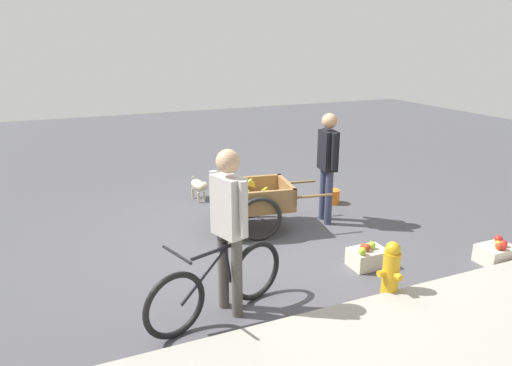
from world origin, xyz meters
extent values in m
plane|color=#47474C|center=(0.00, 0.00, 0.00)|extent=(24.00, 24.00, 0.00)
cube|color=olive|center=(-0.01, -0.26, 0.40)|extent=(1.21, 0.96, 0.10)
cube|color=olive|center=(0.51, -0.34, 0.57)|extent=(0.18, 0.80, 0.24)
cube|color=olive|center=(-0.52, -0.18, 0.57)|extent=(0.18, 0.80, 0.24)
cube|color=olive|center=(0.05, 0.10, 0.57)|extent=(1.10, 0.23, 0.24)
cube|color=olive|center=(-0.06, -0.63, 0.57)|extent=(1.10, 0.23, 0.24)
torus|color=black|center=(0.06, 0.17, 0.32)|extent=(0.64, 0.16, 0.64)
torus|color=black|center=(-0.07, -0.70, 0.32)|extent=(0.64, 0.16, 0.64)
cylinder|color=gray|center=(-0.01, -0.26, 0.32)|extent=(0.18, 0.88, 0.04)
cylinder|color=olive|center=(-0.77, 0.20, 0.55)|extent=(0.55, 0.12, 0.04)
cylinder|color=olive|center=(-0.87, -0.47, 0.55)|extent=(0.55, 0.12, 0.04)
cylinder|color=gray|center=(0.46, -0.34, 0.18)|extent=(0.04, 0.04, 0.35)
ellipsoid|color=gold|center=(0.33, -0.32, 0.55)|extent=(0.18, 0.13, 0.12)
ellipsoid|color=gold|center=(0.33, -0.32, 0.56)|extent=(0.19, 0.06, 0.11)
ellipsoid|color=gold|center=(0.35, -0.31, 0.57)|extent=(0.19, 0.07, 0.05)
ellipsoid|color=gold|center=(0.36, -0.31, 0.58)|extent=(0.19, 0.09, 0.10)
ellipsoid|color=gold|center=(0.36, -0.31, 0.59)|extent=(0.18, 0.11, 0.12)
ellipsoid|color=gold|center=(0.19, -0.08, 0.51)|extent=(0.17, 0.06, 0.14)
ellipsoid|color=gold|center=(0.21, -0.08, 0.52)|extent=(0.19, 0.07, 0.09)
ellipsoid|color=gold|center=(0.22, -0.08, 0.53)|extent=(0.19, 0.08, 0.05)
ellipsoid|color=gold|center=(0.23, -0.07, 0.54)|extent=(0.19, 0.11, 0.11)
ellipsoid|color=gold|center=(0.24, -0.07, 0.55)|extent=(0.18, 0.05, 0.15)
ellipsoid|color=gold|center=(-0.28, -0.05, 0.53)|extent=(0.18, 0.06, 0.14)
ellipsoid|color=gold|center=(-0.26, -0.05, 0.54)|extent=(0.18, 0.07, 0.05)
ellipsoid|color=gold|center=(-0.23, -0.05, 0.55)|extent=(0.18, 0.06, 0.13)
ellipsoid|color=gold|center=(-0.09, -0.55, 0.59)|extent=(0.18, 0.07, 0.13)
ellipsoid|color=gold|center=(-0.08, -0.54, 0.60)|extent=(0.19, 0.10, 0.09)
ellipsoid|color=gold|center=(-0.07, -0.54, 0.61)|extent=(0.18, 0.13, 0.09)
ellipsoid|color=gold|center=(-0.05, -0.54, 0.62)|extent=(0.17, 0.05, 0.15)
ellipsoid|color=gold|center=(-0.21, -0.07, 0.54)|extent=(0.18, 0.09, 0.13)
ellipsoid|color=gold|center=(-0.20, -0.07, 0.55)|extent=(0.19, 0.06, 0.10)
ellipsoid|color=gold|center=(-0.19, -0.06, 0.56)|extent=(0.18, 0.12, 0.05)
ellipsoid|color=gold|center=(-0.18, -0.06, 0.57)|extent=(0.19, 0.07, 0.09)
ellipsoid|color=gold|center=(-0.17, -0.05, 0.58)|extent=(0.17, 0.09, 0.15)
ellipsoid|color=gold|center=(-0.25, -0.10, 0.51)|extent=(0.17, 0.13, 0.15)
ellipsoid|color=gold|center=(-0.23, -0.10, 0.52)|extent=(0.18, 0.05, 0.05)
ellipsoid|color=gold|center=(-0.21, -0.09, 0.53)|extent=(0.18, 0.13, 0.13)
ellipsoid|color=gold|center=(-0.14, -0.07, 0.61)|extent=(0.17, 0.08, 0.15)
ellipsoid|color=gold|center=(-0.11, -0.06, 0.62)|extent=(0.18, 0.07, 0.05)
ellipsoid|color=gold|center=(-0.09, -0.06, 0.63)|extent=(0.18, 0.06, 0.14)
ellipsoid|color=gold|center=(0.12, -0.09, 0.59)|extent=(0.18, 0.07, 0.15)
ellipsoid|color=gold|center=(0.15, -0.09, 0.60)|extent=(0.18, 0.06, 0.05)
ellipsoid|color=gold|center=(0.17, -0.09, 0.61)|extent=(0.17, 0.06, 0.15)
ellipsoid|color=gold|center=(-0.06, -0.46, 0.62)|extent=(0.18, 0.06, 0.14)
ellipsoid|color=gold|center=(-0.05, -0.45, 0.63)|extent=(0.19, 0.09, 0.09)
ellipsoid|color=gold|center=(-0.04, -0.45, 0.64)|extent=(0.19, 0.08, 0.05)
ellipsoid|color=gold|center=(-0.03, -0.44, 0.65)|extent=(0.19, 0.11, 0.09)
ellipsoid|color=gold|center=(-0.01, -0.44, 0.66)|extent=(0.17, 0.10, 0.15)
cylinder|color=#333851|center=(-1.13, 0.02, 0.41)|extent=(0.11, 0.11, 0.83)
cylinder|color=#333851|center=(-1.16, -0.19, 0.41)|extent=(0.11, 0.11, 0.83)
cube|color=black|center=(-1.14, -0.09, 1.12)|extent=(0.25, 0.37, 0.58)
sphere|color=tan|center=(-1.14, -0.09, 1.55)|extent=(0.22, 0.22, 0.22)
cylinder|color=black|center=(-1.11, 0.13, 1.15)|extent=(0.08, 0.09, 0.53)
cylinder|color=black|center=(-1.18, -0.30, 1.15)|extent=(0.08, 0.18, 0.53)
torus|color=black|center=(1.64, 1.85, 0.33)|extent=(0.64, 0.27, 0.66)
torus|color=black|center=(0.69, 1.53, 0.33)|extent=(0.64, 0.27, 0.66)
cylinder|color=black|center=(1.17, 1.69, 0.73)|extent=(0.58, 0.22, 0.04)
cylinder|color=black|center=(1.05, 1.65, 0.56)|extent=(0.11, 0.07, 0.45)
cylinder|color=black|center=(1.34, 1.75, 0.51)|extent=(0.52, 0.20, 0.43)
ellipsoid|color=black|center=(1.04, 1.65, 0.82)|extent=(0.20, 0.08, 0.06)
cylinder|color=black|center=(1.59, 1.83, 0.83)|extent=(0.17, 0.45, 0.03)
cylinder|color=#4C4742|center=(0.99, 1.75, 0.42)|extent=(0.11, 0.11, 0.85)
cylinder|color=#4C4742|center=(1.06, 1.54, 0.42)|extent=(0.11, 0.11, 0.85)
cube|color=#B7B2AD|center=(1.03, 1.64, 1.15)|extent=(0.30, 0.39, 0.60)
sphere|color=tan|center=(1.03, 1.64, 1.59)|extent=(0.23, 0.23, 0.23)
cylinder|color=#B7B2AD|center=(0.96, 1.85, 1.18)|extent=(0.08, 0.11, 0.54)
cylinder|color=#B7B2AD|center=(1.10, 1.43, 1.18)|extent=(0.08, 0.12, 0.54)
ellipsoid|color=beige|center=(0.36, -1.80, 0.27)|extent=(0.23, 0.46, 0.18)
sphere|color=beige|center=(0.34, -1.53, 0.33)|extent=(0.14, 0.14, 0.14)
cylinder|color=beige|center=(0.39, -2.08, 0.31)|extent=(0.04, 0.11, 0.12)
cylinder|color=beige|center=(0.30, -1.68, 0.09)|extent=(0.04, 0.04, 0.18)
cylinder|color=beige|center=(0.40, -1.67, 0.09)|extent=(0.04, 0.04, 0.18)
cylinder|color=beige|center=(0.32, -1.94, 0.09)|extent=(0.04, 0.04, 0.18)
cylinder|color=beige|center=(0.43, -1.93, 0.09)|extent=(0.04, 0.04, 0.18)
cylinder|color=gold|center=(-0.61, 2.10, 0.28)|extent=(0.18, 0.18, 0.55)
sphere|color=gold|center=(-0.61, 2.10, 0.59)|extent=(0.16, 0.16, 0.16)
cylinder|color=gold|center=(-0.50, 2.10, 0.33)|extent=(0.10, 0.07, 0.07)
cylinder|color=gold|center=(-0.61, 2.21, 0.33)|extent=(0.07, 0.10, 0.07)
cylinder|color=orange|center=(-1.69, -0.75, 0.12)|extent=(0.25, 0.25, 0.24)
cube|color=beige|center=(-2.39, 1.93, 0.11)|extent=(0.44, 0.32, 0.22)
sphere|color=red|center=(-2.36, 2.03, 0.26)|extent=(0.09, 0.09, 0.09)
sphere|color=red|center=(-2.45, 1.97, 0.26)|extent=(0.09, 0.09, 0.09)
sphere|color=#B23319|center=(-2.32, 2.01, 0.27)|extent=(0.09, 0.09, 0.09)
sphere|color=#99BF33|center=(-2.37, 1.95, 0.26)|extent=(0.09, 0.09, 0.09)
sphere|color=red|center=(-2.49, 1.86, 0.27)|extent=(0.10, 0.10, 0.10)
cube|color=beige|center=(-0.86, 1.38, 0.11)|extent=(0.44, 0.32, 0.22)
sphere|color=#99BF33|center=(-0.70, 1.47, 0.27)|extent=(0.10, 0.10, 0.10)
sphere|color=#B23319|center=(-0.81, 1.41, 0.27)|extent=(0.10, 0.10, 0.10)
sphere|color=#B23319|center=(-0.81, 1.35, 0.26)|extent=(0.08, 0.08, 0.08)
sphere|color=#99BF33|center=(-0.91, 1.38, 0.27)|extent=(0.09, 0.09, 0.09)
camera|label=1|loc=(2.41, 5.56, 2.68)|focal=32.37mm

